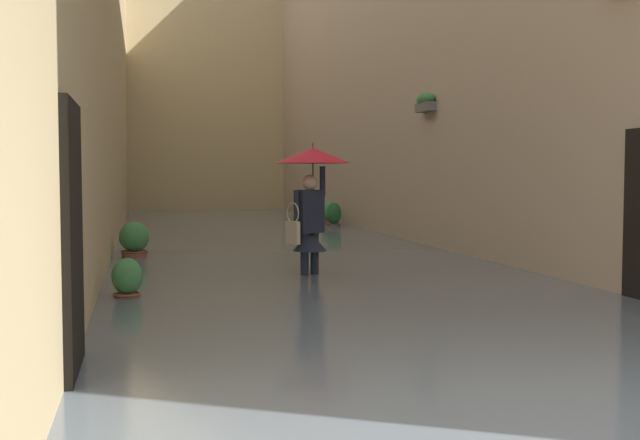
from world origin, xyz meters
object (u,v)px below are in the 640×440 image
potted_plant_mid_right (127,284)px  potted_plant_far_left (329,216)px  person_wading (311,185)px  potted_plant_near_left (334,218)px  potted_plant_far_right (134,244)px

potted_plant_mid_right → potted_plant_far_left: bearing=-114.2°
person_wading → potted_plant_near_left: person_wading is taller
potted_plant_far_right → potted_plant_mid_right: size_ratio=1.22×
potted_plant_far_right → potted_plant_far_left: 9.23m
potted_plant_far_right → potted_plant_mid_right: (0.04, 4.51, -0.08)m
potted_plant_near_left → potted_plant_mid_right: (5.28, 10.97, -0.11)m
person_wading → potted_plant_near_left: (-2.72, -9.50, -1.03)m
potted_plant_far_right → potted_plant_mid_right: 4.51m
person_wading → potted_plant_mid_right: person_wading is taller
potted_plant_far_left → potted_plant_mid_right: 13.18m
potted_plant_near_left → potted_plant_mid_right: potted_plant_near_left is taller
potted_plant_near_left → potted_plant_far_left: (-0.12, -1.05, 0.00)m
potted_plant_far_left → potted_plant_mid_right: (5.40, 12.02, -0.12)m
potted_plant_far_right → person_wading: bearing=129.6°
potted_plant_far_right → potted_plant_far_left: bearing=-125.5°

